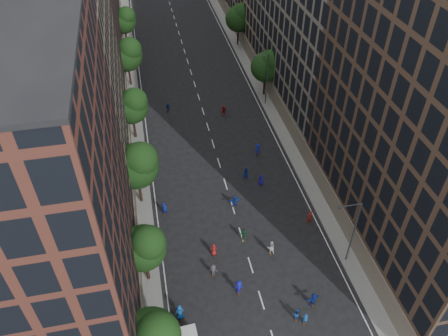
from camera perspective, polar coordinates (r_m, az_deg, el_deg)
name	(u,v)px	position (r m, az deg, el deg)	size (l,w,h in m)	color
ground	(208,129)	(68.38, -2.05, 5.17)	(240.00, 240.00, 0.00)	black
sidewalk_left	(129,111)	(74.03, -12.36, 7.31)	(4.00, 105.00, 0.15)	slate
sidewalk_right	(269,95)	(76.86, 5.90, 9.44)	(4.00, 105.00, 0.15)	slate
bldg_left_a	(29,214)	(37.24, -24.11, -5.47)	(14.00, 22.00, 30.00)	#53291F
bldg_left_b	(51,53)	(55.77, -21.70, 13.81)	(14.00, 26.00, 34.00)	#867257
bldg_left_c	(69,6)	(77.98, -19.61, 19.28)	(14.00, 20.00, 28.00)	#53291F
bldg_right_b	(330,4)	(69.21, 13.66, 20.06)	(14.00, 28.00, 33.00)	#6C6359
tree_left_1	(144,247)	(44.76, -10.34, -10.06)	(4.80, 4.80, 8.21)	black
tree_left_2	(137,164)	(52.73, -11.29, 0.50)	(5.60, 5.60, 9.45)	black
tree_left_3	(132,105)	(64.46, -11.93, 8.03)	(5.00, 5.00, 8.58)	black
tree_left_4	(127,54)	(78.38, -12.50, 14.37)	(5.40, 5.40, 9.08)	black
tree_left_5	(125,20)	(93.24, -12.87, 18.36)	(4.80, 4.80, 8.33)	black
tree_right_a	(267,65)	(74.27, 5.65, 13.20)	(5.00, 5.00, 8.39)	black
tree_right_b	(239,17)	(91.67, 2.02, 19.10)	(5.20, 5.20, 8.83)	black
streetlamp_near	(352,230)	(47.89, 16.41, -7.75)	(2.64, 0.22, 9.06)	#595B60
streetlamp_far	(266,77)	(71.82, 5.47, 11.77)	(2.64, 0.22, 9.06)	#595B60
skater_0	(180,312)	(45.43, -5.78, -18.25)	(0.95, 0.62, 1.95)	#1653B5
skater_1	(305,319)	(45.79, 10.54, -18.81)	(0.57, 0.37, 1.56)	#144EA3
skater_2	(296,314)	(45.93, 9.40, -18.32)	(0.74, 0.57, 1.51)	#1346A2
skater_3	(239,287)	(46.90, 1.94, -15.31)	(1.13, 0.65, 1.75)	#1416AA
skater_5	(313,300)	(46.97, 11.53, -16.51)	(1.59, 0.51, 1.72)	navy
skater_6	(214,250)	(49.87, -1.36, -10.63)	(0.80, 0.52, 1.64)	#A91C1C
skater_7	(309,217)	(53.90, 11.10, -6.31)	(0.70, 0.46, 1.93)	maroon
skater_8	(271,248)	(50.17, 6.14, -10.33)	(0.90, 0.70, 1.86)	silver
skater_9	(213,270)	(48.25, -1.42, -13.22)	(0.98, 0.56, 1.52)	#46474C
skater_10	(244,234)	(51.24, 2.65, -8.67)	(1.04, 0.43, 1.78)	#1A5932
skater_11	(235,202)	(54.87, 1.40, -4.41)	(1.62, 0.51, 1.74)	#1434A9
skater_12	(261,180)	(58.03, 4.85, -1.61)	(0.78, 0.51, 1.60)	#1C14A3
skater_13	(164,209)	(54.36, -7.79, -5.29)	(0.70, 0.46, 1.93)	#121F95
skater_14	(245,174)	(58.69, 2.80, -0.74)	(0.90, 0.70, 1.86)	#1533AE
skater_15	(257,150)	(62.81, 4.39, 2.40)	(1.18, 0.68, 1.82)	#131F9F
skater_16	(168,108)	(72.40, -7.32, 7.80)	(0.89, 0.37, 1.51)	navy
skater_17	(224,111)	(70.95, -0.06, 7.49)	(1.57, 0.50, 1.70)	#A81C1F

